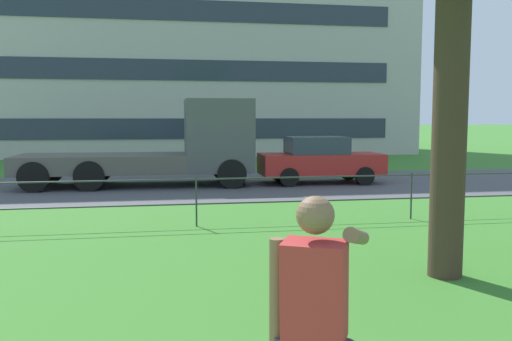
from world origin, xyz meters
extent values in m
cube|color=#4C4C51|center=(0.00, 16.51, 0.00)|extent=(80.00, 7.09, 0.01)
cylinder|color=#333833|center=(2.29, 10.05, 0.50)|extent=(0.04, 0.04, 1.00)
cylinder|color=#333833|center=(6.88, 10.05, 0.50)|extent=(0.04, 0.04, 1.00)
cylinder|color=#333833|center=(0.00, 10.05, 0.45)|extent=(32.11, 0.03, 0.03)
cylinder|color=#333833|center=(0.00, 10.05, 0.95)|extent=(32.11, 0.03, 0.03)
cylinder|color=#423023|center=(5.43, 6.00, 2.47)|extent=(0.46, 0.46, 4.95)
cube|color=#B22D2D|center=(2.45, 2.14, 1.19)|extent=(0.44, 0.39, 0.59)
sphere|color=brown|center=(2.45, 2.14, 1.62)|extent=(0.22, 0.22, 0.22)
cylinder|color=brown|center=(2.77, 2.32, 1.45)|extent=(0.37, 0.60, 0.23)
cylinder|color=brown|center=(2.25, 2.24, 1.16)|extent=(0.09, 0.09, 0.62)
cube|color=#4C4C51|center=(3.45, 16.87, 1.60)|extent=(2.13, 2.33, 2.30)
cube|color=#283342|center=(4.35, 16.86, 1.94)|extent=(0.15, 1.84, 0.87)
cube|color=#56514C|center=(-0.20, 16.93, 0.73)|extent=(5.23, 2.38, 0.56)
cylinder|color=black|center=(3.79, 17.92, 0.45)|extent=(0.90, 0.31, 0.90)
cylinder|color=black|center=(3.75, 15.81, 0.45)|extent=(0.90, 0.31, 0.90)
cylinder|color=black|center=(-0.44, 17.99, 0.45)|extent=(0.90, 0.31, 0.90)
cylinder|color=black|center=(-0.47, 15.87, 0.45)|extent=(0.90, 0.31, 0.90)
cylinder|color=black|center=(-2.00, 18.01, 0.45)|extent=(0.90, 0.31, 0.90)
cylinder|color=black|center=(-2.03, 15.89, 0.45)|extent=(0.90, 0.31, 0.90)
cube|color=red|center=(6.83, 16.62, 0.64)|extent=(4.02, 1.75, 0.68)
cube|color=#2D3847|center=(6.68, 16.62, 1.26)|extent=(1.92, 1.55, 0.56)
cylinder|color=black|center=(8.08, 17.41, 0.30)|extent=(0.60, 0.21, 0.60)
cylinder|color=black|center=(8.06, 15.80, 0.30)|extent=(0.60, 0.21, 0.60)
cylinder|color=black|center=(5.60, 17.44, 0.30)|extent=(0.60, 0.21, 0.60)
cylinder|color=black|center=(5.58, 15.83, 0.30)|extent=(0.60, 0.21, 0.60)
cube|color=#B7B2AD|center=(3.23, 34.76, 9.39)|extent=(26.63, 11.28, 18.79)
cube|color=#283342|center=(3.23, 29.09, 1.57)|extent=(22.37, 0.06, 1.10)
cube|color=#283342|center=(3.23, 29.09, 4.70)|extent=(22.37, 0.06, 1.10)
cube|color=#283342|center=(3.23, 29.09, 7.83)|extent=(22.37, 0.06, 1.10)
camera|label=1|loc=(1.59, -0.82, 2.18)|focal=38.52mm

